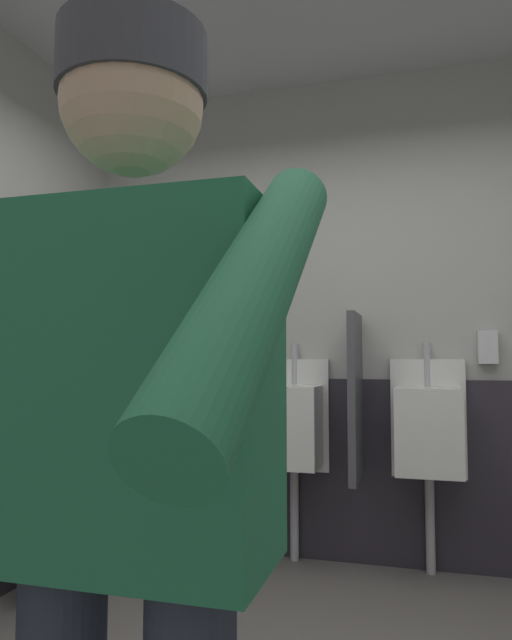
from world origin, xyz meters
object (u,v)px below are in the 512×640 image
at_px(person, 125,450).
at_px(soap_dispenser, 488,347).
at_px(urinal_middle, 428,429).
at_px(urinal_left, 291,425).
at_px(trash_bin, 54,523).

distance_m(person, soap_dispenser, 2.66).
bearing_deg(soap_dispenser, urinal_middle, -159.37).
height_order(urinal_left, trash_bin, urinal_left).
distance_m(urinal_middle, person, 2.46).
relative_size(urinal_left, soap_dispenser, 6.89).
distance_m(urinal_left, urinal_middle, 0.75).
height_order(urinal_middle, person, person).
bearing_deg(urinal_middle, trash_bin, -155.73).
xyz_separation_m(trash_bin, soap_dispenser, (2.06, 0.90, 0.85)).
xyz_separation_m(person, trash_bin, (-1.26, 1.62, -0.64)).
height_order(urinal_left, urinal_middle, same).
relative_size(trash_bin, soap_dispenser, 4.04).
bearing_deg(person, urinal_middle, 78.78).
bearing_deg(trash_bin, urinal_left, 38.41).
bearing_deg(person, soap_dispenser, 72.53).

